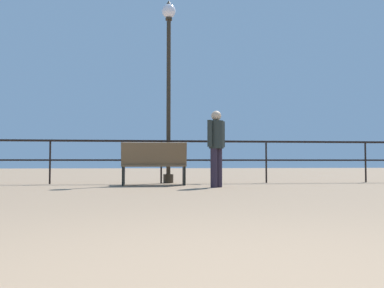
{
  "coord_description": "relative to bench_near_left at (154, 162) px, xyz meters",
  "views": [
    {
      "loc": [
        -0.27,
        -1.58,
        0.54
      ],
      "look_at": [
        0.71,
        7.7,
        0.95
      ],
      "focal_mm": 37.01,
      "sensor_mm": 36.0,
      "label": 1
    }
  ],
  "objects": [
    {
      "name": "pier_railing",
      "position": [
        0.18,
        0.77,
        0.28
      ],
      "size": [
        21.31,
        0.05,
        1.07
      ],
      "color": "black",
      "rests_on": "ground_plane"
    },
    {
      "name": "person_by_bench",
      "position": [
        1.29,
        -0.83,
        0.4
      ],
      "size": [
        0.42,
        0.37,
        1.61
      ],
      "color": "#2A202E",
      "rests_on": "ground_plane"
    },
    {
      "name": "lamppost_center",
      "position": [
        0.37,
        0.97,
        2.38
      ],
      "size": [
        0.35,
        0.35,
        4.67
      ],
      "color": "#30271B",
      "rests_on": "ground_plane"
    },
    {
      "name": "seagull_on_rail",
      "position": [
        1.52,
        0.79,
        0.64
      ],
      "size": [
        0.31,
        0.39,
        0.21
      ],
      "color": "silver",
      "rests_on": "pier_railing"
    },
    {
      "name": "bench_near_left",
      "position": [
        0.0,
        0.0,
        0.0
      ],
      "size": [
        1.46,
        0.67,
        0.97
      ],
      "color": "brown",
      "rests_on": "ground_plane"
    }
  ]
}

